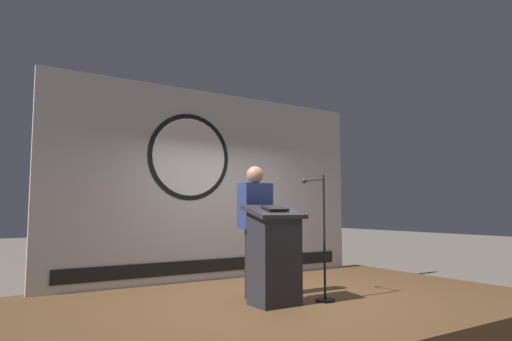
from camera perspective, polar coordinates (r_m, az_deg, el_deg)
The scene contains 6 objects.
ground_plane at distance 5.68m, azimuth 3.62°, elevation -19.38°, with size 40.00×40.00×0.00m, color #6B6056.
stage_platform at distance 5.65m, azimuth 3.61°, elevation -17.91°, with size 6.40×4.00×0.30m, color brown.
banner_display at distance 7.09m, azimuth -5.37°, elevation -1.86°, with size 5.39×0.12×3.01m.
podium at distance 5.18m, azimuth 2.41°, elevation -11.07°, with size 0.64×0.50×1.16m.
speaker_person at distance 5.58m, azimuth -0.13°, elevation -7.75°, with size 0.40×0.26×1.66m.
microphone_stand at distance 5.50m, azimuth 8.59°, elevation -10.92°, with size 0.24×0.54×1.53m.
Camera 1 is at (-3.23, -4.47, 1.40)m, focal length 30.59 mm.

